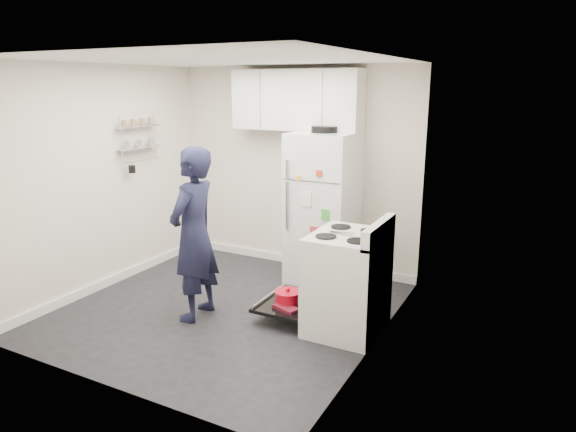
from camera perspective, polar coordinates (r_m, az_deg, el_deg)
The scene contains 7 objects.
room at distance 5.14m, azimuth -7.34°, elevation 2.29°, with size 3.21×3.21×2.51m.
electric_range at distance 4.88m, azimuth 6.47°, elevation -7.44°, with size 0.66×0.76×1.10m.
open_oven_door at distance 5.20m, azimuth 0.19°, elevation -9.39°, with size 0.55×0.70×0.21m.
refrigerator at distance 5.99m, azimuth 3.92°, elevation 0.93°, with size 0.72×0.74×1.82m.
upper_cabinets at distance 6.18m, azimuth 0.97°, elevation 12.77°, with size 1.60×0.33×0.70m, color silver.
wall_shelf_rack at distance 6.36m, azimuth -16.31°, elevation 8.42°, with size 0.14×0.60×0.61m.
person at distance 5.08m, azimuth -10.41°, elevation -2.04°, with size 0.63×0.41×1.72m, color black.
Camera 1 is at (2.85, -4.10, 2.28)m, focal length 32.00 mm.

